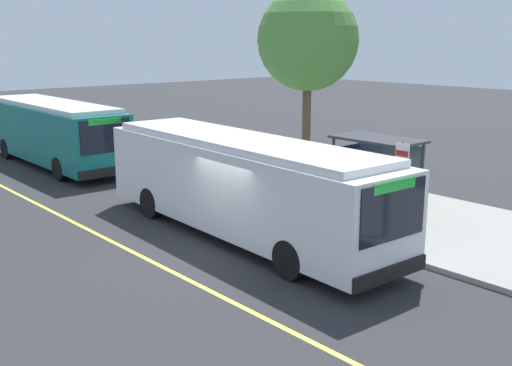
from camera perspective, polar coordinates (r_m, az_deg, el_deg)
ground_plane at (r=17.13m, az=-2.21°, el=-6.23°), size 120.00×120.00×0.00m
sidewalk_curb at (r=21.21m, az=10.53°, el=-2.40°), size 44.00×6.40×0.15m
lane_stripe_center at (r=15.93m, az=-8.44°, el=-7.88°), size 36.00×0.14×0.01m
transit_bus_main at (r=17.90m, az=-1.39°, el=0.02°), size 11.35×3.03×2.95m
transit_bus_second at (r=29.73m, az=-18.36°, el=4.63°), size 10.52×2.68×2.95m
bus_shelter at (r=20.44m, az=11.06°, el=2.29°), size 2.90×1.60×2.48m
waiting_bench at (r=20.61m, az=11.58°, el=-1.30°), size 1.60×0.48×0.95m
route_sign_post at (r=17.46m, az=13.39°, el=0.47°), size 0.44×0.08×2.80m
pedestrian_commuter at (r=20.13m, az=7.35°, el=-0.06°), size 0.24×0.40×1.69m
street_tree_near_shelter at (r=25.26m, az=4.86°, el=13.11°), size 4.09×4.09×7.60m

